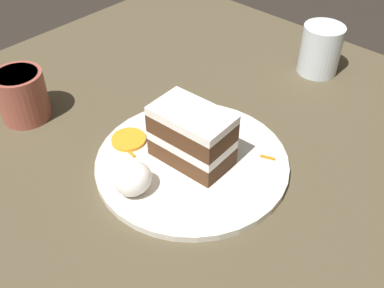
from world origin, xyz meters
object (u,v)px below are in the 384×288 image
cream_dollop (133,179)px  orange_garnish (129,140)px  plate (192,162)px  coffee_mug (22,94)px  drinking_glass (320,53)px  cake_slice (192,136)px

cream_dollop → orange_garnish: bearing=-127.4°
plate → cream_dollop: (0.10, -0.02, 0.03)m
coffee_mug → cream_dollop: bearing=90.1°
drinking_glass → cake_slice: bearing=-0.2°
orange_garnish → plate: bearing=109.6°
plate → coffee_mug: 0.32m
plate → cake_slice: bearing=-132.8°
cake_slice → coffee_mug: size_ratio=1.42×
drinking_glass → orange_garnish: bearing=-14.2°
orange_garnish → coffee_mug: bearing=-70.8°
cake_slice → cream_dollop: bearing=-11.0°
cream_dollop → orange_garnish: 0.11m
cream_dollop → coffee_mug: (0.00, -0.28, 0.01)m
orange_garnish → drinking_glass: bearing=165.8°
cake_slice → plate: bearing=43.9°
cream_dollop → coffee_mug: coffee_mug is taller
plate → cream_dollop: size_ratio=5.34×
plate → coffee_mug: (0.10, -0.30, 0.04)m
cream_dollop → drinking_glass: 0.48m
cake_slice → cream_dollop: (0.11, -0.01, -0.02)m
cake_slice → cream_dollop: size_ratio=2.20×
orange_garnish → coffee_mug: coffee_mug is taller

